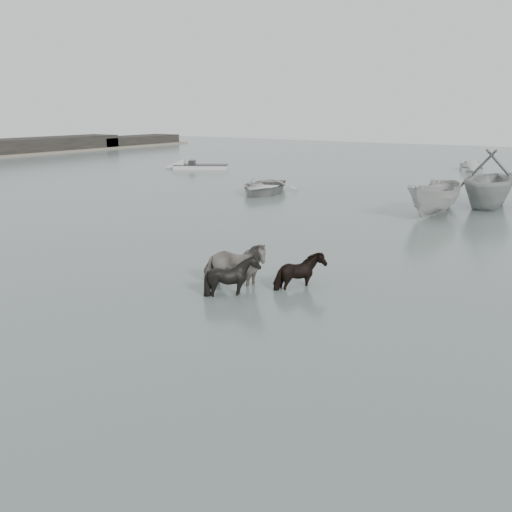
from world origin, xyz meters
The scene contains 9 objects.
ground centered at (0.00, 0.00, 0.00)m, with size 140.00×140.00×0.00m, color #54645D.
pony_pinto centered at (-0.99, 0.02, 0.84)m, with size 0.91×2.00×1.69m, color black.
pony_dark centered at (0.76, 0.89, 0.66)m, with size 1.32×1.13×1.32m, color black.
pony_black centered at (-0.54, -0.69, 0.70)m, with size 1.13×1.27×1.40m, color black.
rowboat_lead centered at (-10.41, 16.41, 0.52)m, with size 3.61×5.05×1.05m, color #BBBAB5.
rowboat_trail centered at (2.29, 18.61, 1.60)m, with size 5.24×6.07×3.20m, color #A1A3A1.
boat_small centered at (0.58, 14.69, 0.91)m, with size 1.77×4.70×1.82m, color #A9A9A5.
skiff_outer centered at (-22.50, 25.44, 0.38)m, with size 6.35×1.60×0.75m, color silver, non-canonical shape.
skiff_mid centered at (-2.96, 37.33, 0.38)m, with size 5.60×1.60×0.75m, color gray, non-canonical shape.
Camera 1 is at (8.36, -13.09, 5.10)m, focal length 40.00 mm.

